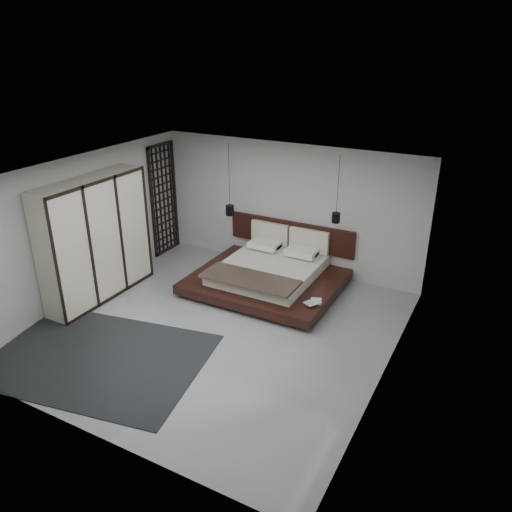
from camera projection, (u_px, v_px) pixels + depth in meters
The scene contains 14 objects.
floor at pixel (216, 327), 8.97m from camera, with size 6.00×6.00×0.00m, color #92959A.
ceiling at pixel (211, 175), 7.84m from camera, with size 6.00×6.00×0.00m, color white.
wall_back at pixel (288, 207), 10.83m from camera, with size 6.00×6.00×0.00m, color #B5B5B3.
wall_front at pixel (79, 345), 5.99m from camera, with size 6.00×6.00×0.00m, color #B5B5B3.
wall_left at pixel (84, 227), 9.70m from camera, with size 6.00×6.00×0.00m, color #B5B5B3.
wall_right at pixel (391, 296), 7.12m from camera, with size 6.00×6.00×0.00m, color #B5B5B3.
lattice_screen at pixel (164, 199), 11.70m from camera, with size 0.05×0.90×2.60m, color black.
bed at pixel (269, 273), 10.35m from camera, with size 2.93×2.45×1.10m.
book_lower at pixel (310, 301), 9.29m from camera, with size 0.20×0.27×0.03m, color #99724C.
book_upper at pixel (309, 300), 9.26m from camera, with size 0.22×0.29×0.02m, color #99724C.
pendant_left at pixel (230, 210), 10.83m from camera, with size 0.18×0.18×1.57m.
pendant_right at pixel (336, 217), 9.70m from camera, with size 0.16×0.16×1.33m.
wardrobe at pixel (95, 240), 9.63m from camera, with size 0.58×2.47×2.42m.
rug at pixel (98, 358), 8.11m from camera, with size 3.43×2.45×0.01m, color black.
Camera 1 is at (4.25, -6.46, 4.79)m, focal length 35.00 mm.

